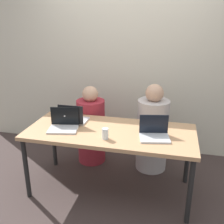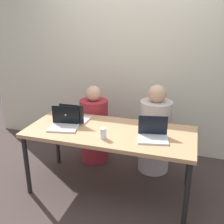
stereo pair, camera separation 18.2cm
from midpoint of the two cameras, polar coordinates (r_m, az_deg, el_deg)
The scene contains 9 objects.
ground_plane at distance 3.16m, azimuth 1.27°, elevation -16.30°, with size 12.00×12.00×0.00m, color #3E312F.
back_wall at distance 3.73m, azimuth 6.41°, elevation 9.21°, with size 4.64×0.10×2.36m, color beige.
desk at distance 2.81m, azimuth 1.38°, elevation -5.16°, with size 1.78×0.78×0.74m.
person_on_left at distance 3.51m, azimuth -2.38°, elevation -3.58°, with size 0.45×0.45×1.05m.
person_on_right at distance 3.33m, azimuth 10.84°, elevation -4.68°, with size 0.40×0.40×1.12m.
laptop_back_left at distance 3.02m, azimuth -6.42°, elevation -1.17°, with size 0.29×0.27×0.23m.
laptop_front_right at distance 2.63m, azimuth 10.85°, elevation -4.82°, with size 0.33×0.28×0.21m.
laptop_front_left at distance 2.87m, azimuth -8.61°, elevation -2.48°, with size 0.34×0.28×0.22m.
water_glass_center at distance 2.59m, azimuth 0.12°, elevation -4.86°, with size 0.06×0.06×0.11m.
Camera 2 is at (0.79, -2.42, 1.88)m, focal length 42.00 mm.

